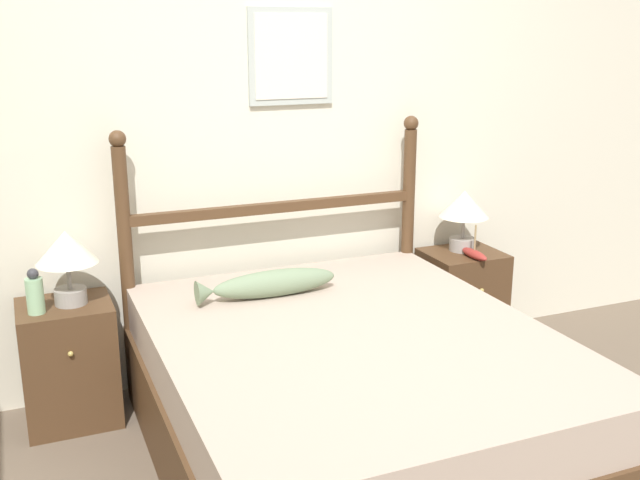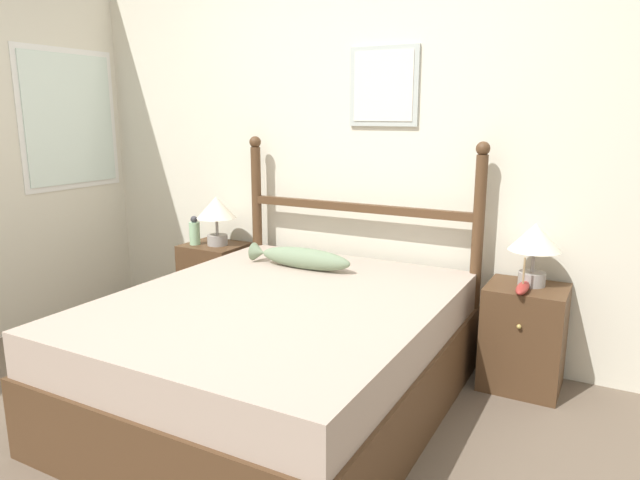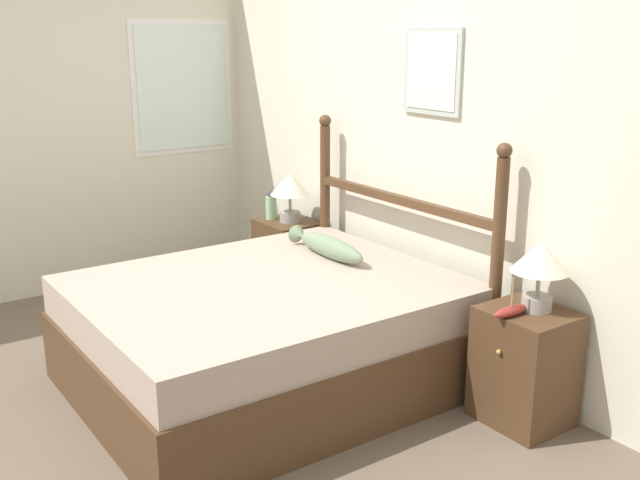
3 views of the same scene
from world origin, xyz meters
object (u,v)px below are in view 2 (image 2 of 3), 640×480
object	(u,v)px
nightstand_right	(524,337)
table_lamp_left	(216,211)
fish_pillow	(300,258)
model_boat	(523,288)
bed	(278,353)
bottle	(195,232)
nightstand_left	(216,283)
table_lamp_right	(535,242)

from	to	relation	value
nightstand_right	table_lamp_left	distance (m)	2.14
fish_pillow	model_boat	bearing A→B (deg)	8.05
nightstand_right	table_lamp_left	world-z (taller)	table_lamp_left
bed	nightstand_right	distance (m)	1.33
bottle	nightstand_right	bearing A→B (deg)	1.74
nightstand_left	fish_pillow	size ratio (longest dim) A/B	0.87
bed	model_boat	size ratio (longest dim) A/B	8.60
table_lamp_right	nightstand_right	bearing A→B (deg)	-108.55
nightstand_right	model_boat	bearing A→B (deg)	-94.33
bottle	fish_pillow	xyz separation A→B (m)	(0.99, -0.22, -0.02)
nightstand_right	bed	bearing A→B (deg)	-142.12
nightstand_left	bottle	size ratio (longest dim) A/B	2.82
table_lamp_left	fish_pillow	xyz separation A→B (m)	(0.84, -0.28, -0.17)
bed	table_lamp_left	size ratio (longest dim) A/B	5.61
nightstand_right	fish_pillow	bearing A→B (deg)	-166.83
nightstand_right	bottle	size ratio (longest dim) A/B	2.82
table_lamp_left	table_lamp_right	distance (m)	2.08
fish_pillow	nightstand_left	bearing A→B (deg)	161.68
bottle	fish_pillow	distance (m)	1.01
bed	table_lamp_left	xyz separation A→B (m)	(-1.02, 0.81, 0.52)
nightstand_left	table_lamp_right	world-z (taller)	table_lamp_right
nightstand_left	bottle	xyz separation A→B (m)	(-0.11, -0.07, 0.38)
table_lamp_left	fish_pillow	size ratio (longest dim) A/B	0.52
bed	table_lamp_left	bearing A→B (deg)	141.37
nightstand_right	bottle	distance (m)	2.25
nightstand_left	nightstand_right	xyz separation A→B (m)	(2.10, 0.00, 0.00)
table_lamp_left	table_lamp_right	world-z (taller)	same
table_lamp_right	bed	bearing A→B (deg)	-141.24
table_lamp_right	bottle	distance (m)	2.24
model_boat	fish_pillow	xyz separation A→B (m)	(-1.22, -0.17, 0.05)
nightstand_left	model_boat	world-z (taller)	model_boat
bed	nightstand_left	distance (m)	1.33
table_lamp_right	bottle	world-z (taller)	table_lamp_right
model_boat	bottle	bearing A→B (deg)	178.76
table_lamp_left	fish_pillow	distance (m)	0.90
bed	bottle	xyz separation A→B (m)	(-1.17, 0.75, 0.37)
table_lamp_left	nightstand_right	bearing A→B (deg)	0.13
bottle	model_boat	size ratio (longest dim) A/B	0.92
nightstand_right	table_lamp_left	size ratio (longest dim) A/B	1.69
model_boat	fish_pillow	bearing A→B (deg)	-171.95
model_boat	table_lamp_right	bearing A→B (deg)	82.17
bed	bottle	size ratio (longest dim) A/B	9.36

